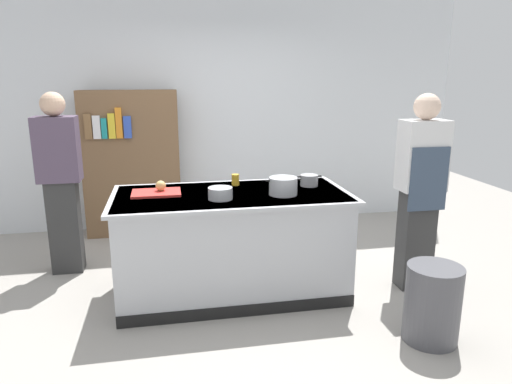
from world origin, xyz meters
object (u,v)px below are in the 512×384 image
onion (161,186)px  stock_pot (283,186)px  person_guest (60,180)px  mixing_bowl (220,193)px  juice_cup (235,180)px  person_chef (420,188)px  trash_bin (432,304)px  bookshelf (132,164)px  sauce_pan (309,180)px

onion → stock_pot: (1.00, -0.24, 0.01)m
onion → person_guest: size_ratio=0.05×
mixing_bowl → juice_cup: (0.19, 0.46, 0.00)m
juice_cup → person_chef: 1.61m
trash_bin → mixing_bowl: bearing=148.7°
mixing_bowl → person_chef: person_chef is taller
juice_cup → bookshelf: size_ratio=0.06×
stock_pot → trash_bin: (0.88, -0.90, -0.69)m
juice_cup → person_guest: (-1.59, 0.48, -0.04)m
onion → person_chef: (2.20, -0.31, -0.05)m
stock_pot → sauce_pan: stock_pot is taller
mixing_bowl → bookshelf: size_ratio=0.11×
mixing_bowl → trash_bin: size_ratio=0.34×
onion → stock_pot: size_ratio=0.29×
onion → person_chef: person_chef is taller
onion → sauce_pan: bearing=0.9°
onion → sauce_pan: (1.30, 0.02, -0.01)m
stock_pot → person_chef: person_chef is taller
trash_bin → person_guest: person_guest is taller
trash_bin → bookshelf: bookshelf is taller
stock_pot → trash_bin: bearing=-45.7°
mixing_bowl → person_guest: size_ratio=0.11×
sauce_pan → person_chef: person_chef is taller
sauce_pan → person_chef: 0.96m
juice_cup → person_chef: size_ratio=0.06×
bookshelf → juice_cup: bearing=-56.3°
bookshelf → person_guest: bearing=-119.2°
mixing_bowl → person_chef: 1.73m
onion → bookshelf: size_ratio=0.05×
person_chef → juice_cup: bearing=82.6°
person_chef → person_guest: same height
sauce_pan → onion: bearing=-179.1°
person_chef → bookshelf: person_chef is taller
stock_pot → person_chef: 1.21m
sauce_pan → person_chef: (0.90, -0.33, -0.04)m
onion → juice_cup: size_ratio=0.87×
stock_pot → person_guest: size_ratio=0.17×
stock_pot → bookshelf: bookshelf is taller
stock_pot → juice_cup: size_ratio=3.00×
onion → sauce_pan: 1.30m
person_chef → bookshelf: bearing=61.9°
onion → trash_bin: 2.30m
mixing_bowl → trash_bin: mixing_bowl is taller
sauce_pan → juice_cup: 0.66m
stock_pot → sauce_pan: (0.31, 0.27, -0.02)m
mixing_bowl → juice_cup: bearing=67.6°
mixing_bowl → bookshelf: (-0.82, 1.97, -0.09)m
trash_bin → bookshelf: bearing=128.3°
person_guest → bookshelf: (0.58, 1.03, -0.06)m
onion → stock_pot: 1.03m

